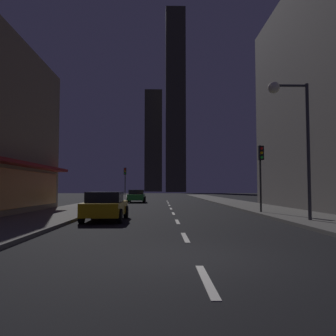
{
  "coord_description": "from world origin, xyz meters",
  "views": [
    {
      "loc": [
        -0.81,
        -8.05,
        1.64
      ],
      "look_at": [
        0.0,
        29.86,
        3.9
      ],
      "focal_mm": 36.03,
      "sensor_mm": 36.0,
      "label": 1
    }
  ],
  "objects": [
    {
      "name": "sidewalk_left",
      "position": [
        -7.0,
        32.0,
        0.07
      ],
      "size": [
        4.0,
        76.0,
        0.15
      ],
      "primitive_type": "cube",
      "color": "#605E59",
      "rests_on": "ground"
    },
    {
      "name": "ground_plane",
      "position": [
        0.0,
        32.0,
        -0.05
      ],
      "size": [
        78.0,
        136.0,
        0.1
      ],
      "primitive_type": "cube",
      "color": "black"
    },
    {
      "name": "traffic_light_far_left",
      "position": [
        -5.5,
        36.14,
        3.19
      ],
      "size": [
        0.32,
        0.48,
        4.2
      ],
      "color": "#2D2D2D",
      "rests_on": "sidewalk_left"
    },
    {
      "name": "street_lamp_right",
      "position": [
        5.38,
        7.71,
        5.07
      ],
      "size": [
        1.96,
        0.56,
        6.58
      ],
      "color": "#38383D",
      "rests_on": "sidewalk_right"
    },
    {
      "name": "skyscraper_distant_tall",
      "position": [
        -4.42,
        153.96,
        24.52
      ],
      "size": [
        8.35,
        6.06,
        49.03
      ],
      "primitive_type": "cube",
      "color": "#353227",
      "rests_on": "ground"
    },
    {
      "name": "fire_hydrant_far_left",
      "position": [
        -5.9,
        18.23,
        0.45
      ],
      "size": [
        0.42,
        0.3,
        0.65
      ],
      "color": "gold",
      "rests_on": "sidewalk_left"
    },
    {
      "name": "car_parked_near",
      "position": [
        -3.6,
        9.08,
        0.74
      ],
      "size": [
        1.98,
        4.24,
        1.45
      ],
      "color": "gold",
      "rests_on": "ground"
    },
    {
      "name": "lane_marking_center",
      "position": [
        0.0,
        16.2,
        0.01
      ],
      "size": [
        0.16,
        38.6,
        0.01
      ],
      "color": "silver",
      "rests_on": "ground"
    },
    {
      "name": "traffic_light_near_right",
      "position": [
        5.5,
        12.98,
        3.19
      ],
      "size": [
        0.32,
        0.48,
        4.2
      ],
      "color": "#2D2D2D",
      "rests_on": "sidewalk_right"
    },
    {
      "name": "skyscraper_distant_mid",
      "position": [
        5.35,
        131.39,
        38.91
      ],
      "size": [
        8.23,
        6.17,
        77.82
      ],
      "primitive_type": "cube",
      "color": "#312E24",
      "rests_on": "ground"
    },
    {
      "name": "sidewalk_right",
      "position": [
        7.0,
        32.0,
        0.07
      ],
      "size": [
        4.0,
        76.0,
        0.15
      ],
      "primitive_type": "cube",
      "color": "#605E59",
      "rests_on": "ground"
    },
    {
      "name": "car_parked_far",
      "position": [
        -3.6,
        30.78,
        0.74
      ],
      "size": [
        1.98,
        4.24,
        1.45
      ],
      "color": "#1E722D",
      "rests_on": "ground"
    }
  ]
}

